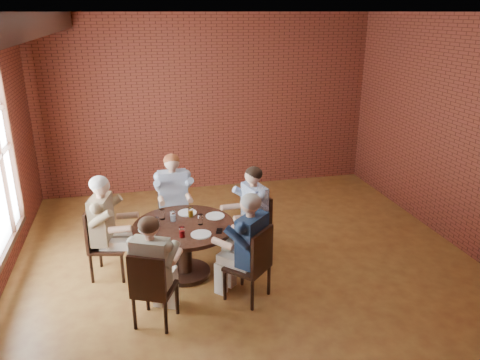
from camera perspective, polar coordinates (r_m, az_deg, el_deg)
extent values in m
plane|color=olive|center=(6.60, 1.48, -11.19)|extent=(7.00, 7.00, 0.00)
plane|color=white|center=(5.65, 1.80, 19.82)|extent=(7.00, 7.00, 0.00)
plane|color=maroon|center=(9.24, -3.96, 9.20)|extent=(7.00, 0.00, 7.00)
plane|color=maroon|center=(2.98, 19.74, -16.40)|extent=(7.00, 0.00, 7.00)
plane|color=maroon|center=(7.41, 26.82, 4.42)|extent=(0.00, 7.00, 7.00)
cube|color=black|center=(5.56, -24.65, 16.79)|extent=(0.22, 6.90, 0.26)
cube|color=black|center=(6.76, -26.70, -7.77)|extent=(0.10, 2.16, 0.08)
cube|color=black|center=(7.33, -26.37, 3.93)|extent=(0.10, 0.08, 2.20)
cylinder|color=black|center=(6.58, -6.63, -11.10)|extent=(0.67, 0.67, 0.06)
cylinder|color=black|center=(6.43, -6.74, -8.65)|extent=(0.19, 0.19, 0.64)
cylinder|color=#3A1E15|center=(6.26, -6.88, -5.63)|extent=(1.34, 1.34, 0.05)
cube|color=black|center=(6.75, 1.26, -6.27)|extent=(0.55, 0.55, 0.04)
cube|color=black|center=(6.72, 2.84, -3.78)|extent=(0.15, 0.45, 0.52)
cylinder|color=black|center=(6.93, -0.98, -7.63)|extent=(0.04, 0.04, 0.41)
cylinder|color=black|center=(6.62, 0.53, -9.04)|extent=(0.04, 0.04, 0.41)
cylinder|color=black|center=(7.09, 1.91, -6.96)|extent=(0.04, 0.04, 0.41)
cylinder|color=black|center=(6.79, 3.52, -8.29)|extent=(0.04, 0.04, 0.41)
cube|color=black|center=(7.34, -7.96, -4.23)|extent=(0.47, 0.47, 0.04)
cube|color=black|center=(7.42, -8.27, -1.62)|extent=(0.46, 0.05, 0.52)
cylinder|color=black|center=(7.24, -9.25, -6.63)|extent=(0.04, 0.04, 0.41)
cylinder|color=black|center=(7.28, -6.13, -6.32)|extent=(0.04, 0.04, 0.41)
cylinder|color=black|center=(7.60, -9.56, -5.33)|extent=(0.04, 0.04, 0.41)
cylinder|color=black|center=(7.63, -6.59, -5.04)|extent=(0.04, 0.04, 0.41)
cube|color=black|center=(6.58, -15.62, -7.79)|extent=(0.56, 0.56, 0.04)
cube|color=black|center=(6.52, -17.69, -5.47)|extent=(0.15, 0.47, 0.54)
cylinder|color=black|center=(6.46, -14.12, -10.46)|extent=(0.04, 0.04, 0.41)
cylinder|color=black|center=(6.81, -13.33, -8.74)|extent=(0.04, 0.04, 0.41)
cylinder|color=black|center=(6.57, -17.65, -10.29)|extent=(0.04, 0.04, 0.41)
cylinder|color=black|center=(6.91, -16.67, -8.61)|extent=(0.04, 0.04, 0.41)
cube|color=black|center=(5.54, -10.32, -12.96)|extent=(0.58, 0.58, 0.04)
cube|color=black|center=(5.25, -11.32, -11.61)|extent=(0.41, 0.22, 0.49)
cylinder|color=black|center=(5.75, -7.70, -14.15)|extent=(0.04, 0.04, 0.41)
cylinder|color=black|center=(5.87, -11.22, -13.59)|extent=(0.04, 0.04, 0.41)
cylinder|color=black|center=(5.46, -9.05, -16.25)|extent=(0.04, 0.04, 0.41)
cylinder|color=black|center=(5.59, -12.75, -15.59)|extent=(0.04, 0.04, 0.41)
cube|color=black|center=(5.88, 0.87, -10.54)|extent=(0.65, 0.65, 0.04)
cube|color=black|center=(5.64, 2.72, -8.63)|extent=(0.36, 0.35, 0.53)
cylinder|color=black|center=(6.23, 0.26, -11.04)|extent=(0.04, 0.04, 0.41)
cylinder|color=black|center=(5.94, -1.87, -12.70)|extent=(0.04, 0.04, 0.41)
cylinder|color=black|center=(6.05, 3.53, -12.07)|extent=(0.04, 0.04, 0.41)
cylinder|color=black|center=(5.76, 1.51, -13.86)|extent=(0.04, 0.04, 0.41)
cylinder|color=white|center=(6.45, -3.05, -4.39)|extent=(0.26, 0.26, 0.01)
cylinder|color=white|center=(6.58, -6.45, -3.98)|extent=(0.26, 0.26, 0.01)
cylinder|color=white|center=(6.19, -11.14, -5.86)|extent=(0.26, 0.26, 0.01)
cylinder|color=white|center=(5.95, -4.77, -6.61)|extent=(0.26, 0.26, 0.01)
cylinder|color=white|center=(6.21, -4.85, -4.81)|extent=(0.07, 0.07, 0.14)
cylinder|color=white|center=(6.44, -6.05, -3.88)|extent=(0.07, 0.07, 0.14)
cylinder|color=white|center=(6.42, -9.47, -4.14)|extent=(0.07, 0.07, 0.14)
cylinder|color=white|center=(6.34, -8.18, -4.40)|extent=(0.07, 0.07, 0.14)
cylinder|color=white|center=(6.19, -10.12, -5.12)|extent=(0.07, 0.07, 0.14)
cylinder|color=white|center=(5.89, -7.08, -6.32)|extent=(0.07, 0.07, 0.14)
cube|color=black|center=(6.03, -2.55, -6.22)|extent=(0.11, 0.16, 0.01)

